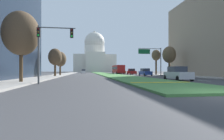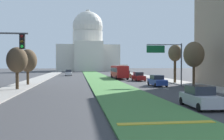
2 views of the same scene
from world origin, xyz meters
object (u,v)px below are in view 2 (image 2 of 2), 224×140
Objects in this scene: overhead_guide_sign at (168,55)px; street_tree_left_far at (28,61)px; street_tree_right_far at (175,54)px; sedan_very_far at (69,73)px; street_tree_right_mid at (194,55)px; capitol_building at (88,48)px; box_truck_delivery at (123,70)px; sedan_distant at (138,77)px; sedan_midblock at (157,81)px; city_bus at (119,71)px; street_tree_left_mid at (17,60)px; sedan_lead_stopped at (200,97)px; sedan_far_horizon at (126,74)px.

overhead_guide_sign is 21.70m from street_tree_left_far.
street_tree_right_far is 38.05m from sedan_very_far.
street_tree_right_far reaches higher than street_tree_right_mid.
capitol_building is 56.04m from sedan_very_far.
box_truck_delivery is (14.53, -6.97, 0.86)m from sedan_very_far.
street_tree_left_far is 21.72m from sedan_distant.
city_bus reaches higher than sedan_midblock.
street_tree_left_mid is at bearing -170.35° from overhead_guide_sign.
street_tree_left_far is 1.34× the size of sedan_lead_stopped.
street_tree_right_far is (0.06, 7.47, 0.41)m from street_tree_right_mid.
overhead_guide_sign is 24.61m from sedan_far_horizon.
street_tree_right_far is at bearing 3.15° from street_tree_left_far.
sedan_very_far is at bearing 81.51° from street_tree_left_far.
capitol_building is at bearing 95.12° from sedan_distant.
street_tree_right_far reaches higher than city_bus.
street_tree_left_mid is 0.82× the size of street_tree_right_far.
street_tree_left_far is (-0.06, 7.34, 0.04)m from street_tree_left_mid.
street_tree_left_far is 23.94m from city_bus.
sedan_far_horizon is 1.07× the size of sedan_very_far.
capitol_building is at bearing 94.45° from sedan_midblock.
street_tree_right_far reaches higher than overhead_guide_sign.
capitol_building is 62.65m from box_truck_delivery.
street_tree_left_far reaches higher than city_bus.
sedan_far_horizon is (-0.28, 11.81, -0.01)m from sedan_distant.
street_tree_right_mid is at bearing -14.13° from street_tree_left_far.
overhead_guide_sign is 0.97× the size of street_tree_right_far.
overhead_guide_sign is 13.11m from sedan_distant.
box_truck_delivery is at bearing 93.35° from overhead_guide_sign.
street_tree_right_mid reaches higher than box_truck_delivery.
capitol_building is 4.64× the size of street_tree_right_mid.
overhead_guide_sign reaches higher than sedan_distant.
sedan_midblock is at bearing -10.12° from street_tree_left_far.
street_tree_left_far reaches higher than sedan_very_far.
capitol_building is 80.65m from sedan_distant.
city_bus is at bearing -121.81° from sedan_far_horizon.
sedan_distant is 8.48m from city_bus.
street_tree_left_mid is 0.50× the size of city_bus.
capitol_building is 95.42m from street_tree_right_mid.
sedan_lead_stopped is 0.66× the size of box_truck_delivery.
sedan_lead_stopped is 0.38× the size of city_bus.
box_truck_delivery is (-0.09, 18.16, 0.86)m from sedan_distant.
street_tree_left_mid reaches higher than sedan_very_far.
sedan_lead_stopped is at bearing -53.42° from street_tree_left_far.
capitol_building reaches higher than street_tree_right_far.
overhead_guide_sign is 1.18× the size of street_tree_left_mid.
sedan_midblock is (19.62, 3.83, -3.03)m from street_tree_left_mid.
city_bus is (-2.65, 8.00, 0.95)m from sedan_distant.
city_bus is at bearing 90.00° from sedan_lead_stopped.
capitol_building is 5.55× the size of street_tree_left_mid.
sedan_lead_stopped is at bearing -92.94° from box_truck_delivery.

